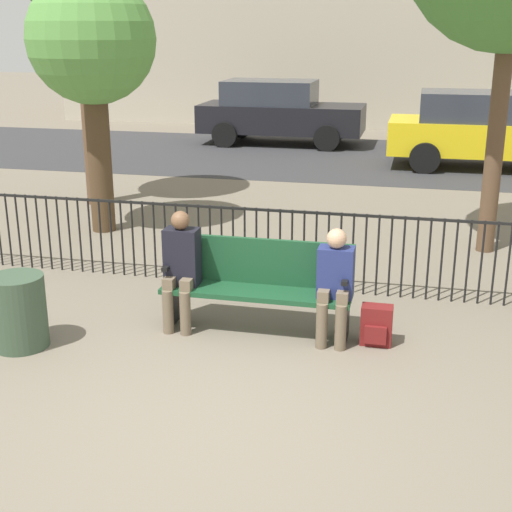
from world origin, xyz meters
TOP-DOWN VIEW (x-y plane):
  - ground_plane at (0.00, 0.00)m, footprint 80.00×80.00m
  - park_bench at (0.00, 1.89)m, footprint 1.89×0.45m
  - seated_person_0 at (-0.76, 1.76)m, footprint 0.34×0.39m
  - seated_person_1 at (0.78, 1.75)m, footprint 0.34×0.39m
  - backpack at (1.19, 1.78)m, footprint 0.30×0.22m
  - fence_railing at (-0.02, 3.11)m, footprint 9.01×0.03m
  - tree_2 at (-3.09, 4.95)m, footprint 1.81×1.81m
  - street_surface at (0.00, 12.00)m, footprint 24.00×6.00m
  - parked_car_0 at (2.79, 11.41)m, footprint 4.20×1.94m
  - parked_car_1 at (-2.18, 13.71)m, footprint 4.20×1.94m
  - trash_bin at (-2.12, 0.96)m, footprint 0.52×0.52m

SIDE VIEW (x-z plane):
  - ground_plane at x=0.00m, z-range 0.00..0.00m
  - street_surface at x=0.00m, z-range 0.00..0.01m
  - backpack at x=1.19m, z-range 0.00..0.39m
  - trash_bin at x=-2.12m, z-range 0.00..0.71m
  - park_bench at x=0.00m, z-range 0.04..0.96m
  - fence_railing at x=-0.02m, z-range 0.08..1.03m
  - seated_person_1 at x=0.78m, z-range 0.07..1.20m
  - seated_person_0 at x=-0.76m, z-range 0.06..1.28m
  - parked_car_0 at x=2.79m, z-range 0.03..1.65m
  - parked_car_1 at x=-2.18m, z-range 0.03..1.65m
  - tree_2 at x=-3.09m, z-range 0.86..4.53m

